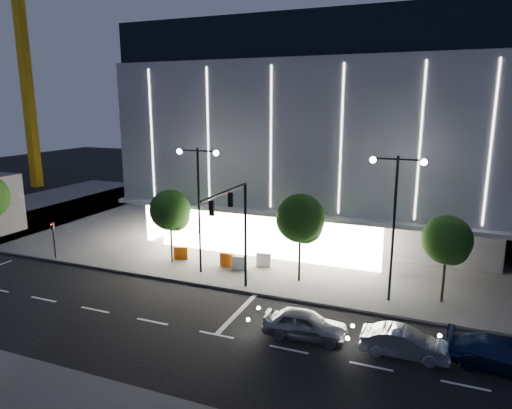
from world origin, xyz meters
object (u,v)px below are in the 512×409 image
at_px(tree_left, 171,212).
at_px(ped_signal_far, 54,236).
at_px(car_lead, 305,324).
at_px(tree_mid, 301,221).
at_px(car_second, 404,343).
at_px(tower_crane, 28,39).
at_px(barrier_a, 181,253).
at_px(barrier_b, 240,263).
at_px(traffic_mast, 236,219).
at_px(street_lamp_east, 395,208).
at_px(car_third, 503,355).
at_px(barrier_c, 227,260).
at_px(tree_right, 447,243).
at_px(street_lamp_west, 199,192).
at_px(barrier_d, 264,260).

bearing_deg(tree_left, ped_signal_far, -164.39).
bearing_deg(car_lead, tree_mid, 15.40).
bearing_deg(tree_mid, car_second, -43.77).
relative_size(tower_crane, barrier_a, 29.09).
relative_size(barrier_a, barrier_b, 1.00).
distance_m(traffic_mast, street_lamp_east, 9.43).
bearing_deg(car_second, street_lamp_east, 11.89).
bearing_deg(barrier_a, street_lamp_east, -23.45).
bearing_deg(traffic_mast, car_lead, -31.99).
height_order(car_second, barrier_b, car_second).
bearing_deg(ped_signal_far, barrier_b, 11.59).
relative_size(ped_signal_far, car_third, 0.62).
distance_m(barrier_b, barrier_c, 1.17).
relative_size(ped_signal_far, car_lead, 0.68).
bearing_deg(car_second, tower_crane, 61.21).
xyz_separation_m(car_lead, barrier_a, (-12.07, 7.80, -0.10)).
height_order(tree_right, car_second, tree_right).
xyz_separation_m(street_lamp_east, ped_signal_far, (-25.00, -1.50, -4.07)).
bearing_deg(street_lamp_east, tree_left, 176.35).
distance_m(street_lamp_east, barrier_a, 16.65).
bearing_deg(car_third, barrier_c, 72.08).
bearing_deg(street_lamp_east, barrier_b, 172.17).
bearing_deg(traffic_mast, car_second, -17.77).
xyz_separation_m(ped_signal_far, tower_crane, (-25.92, 23.50, 18.62)).
relative_size(traffic_mast, car_second, 1.72).
bearing_deg(car_second, car_lead, 90.06).
distance_m(tower_crane, car_lead, 58.44).
bearing_deg(tower_crane, street_lamp_east, -23.37).
bearing_deg(barrier_c, car_second, -34.99).
relative_size(street_lamp_west, car_second, 2.18).
relative_size(tree_left, barrier_c, 5.20).
distance_m(tree_mid, car_lead, 8.26).
distance_m(street_lamp_east, barrier_d, 10.98).
relative_size(car_lead, barrier_c, 4.00).
bearing_deg(barrier_c, ped_signal_far, -170.81).
bearing_deg(tree_mid, street_lamp_west, -171.74).
relative_size(street_lamp_west, street_lamp_east, 1.00).
bearing_deg(barrier_c, street_lamp_west, -131.18).
distance_m(tree_mid, barrier_d, 5.20).
xyz_separation_m(car_third, barrier_d, (-14.81, 8.17, -0.05)).
bearing_deg(barrier_c, tower_crane, 148.20).
distance_m(traffic_mast, car_second, 11.68).
bearing_deg(barrier_a, car_second, -41.48).
bearing_deg(barrier_a, tree_mid, -21.43).
relative_size(car_second, barrier_a, 3.75).
relative_size(ped_signal_far, barrier_b, 2.73).
height_order(street_lamp_east, barrier_c, street_lamp_east).
bearing_deg(car_third, street_lamp_east, 50.28).
height_order(tower_crane, tree_right, tower_crane).
xyz_separation_m(ped_signal_far, barrier_c, (13.28, 3.22, -1.24)).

